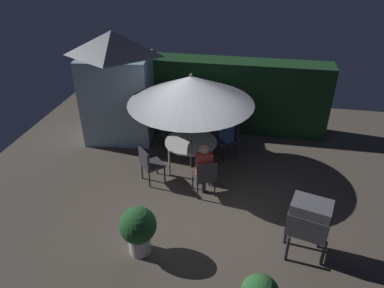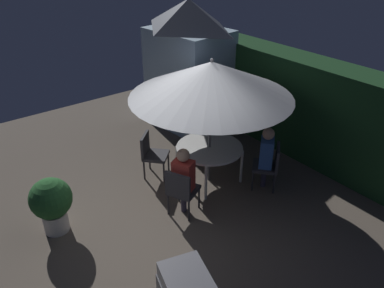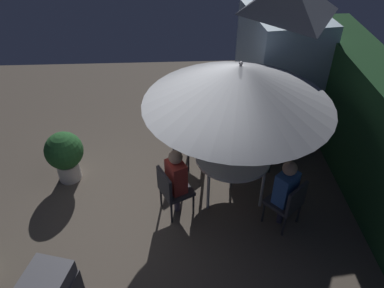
{
  "view_description": "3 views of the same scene",
  "coord_description": "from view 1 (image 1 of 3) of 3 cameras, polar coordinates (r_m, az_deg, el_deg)",
  "views": [
    {
      "loc": [
        1.09,
        -6.22,
        5.08
      ],
      "look_at": [
        -0.16,
        0.61,
        0.99
      ],
      "focal_mm": 33.08,
      "sensor_mm": 36.0,
      "label": 1
    },
    {
      "loc": [
        4.44,
        -2.92,
        4.33
      ],
      "look_at": [
        -0.48,
        0.87,
        0.82
      ],
      "focal_mm": 35.26,
      "sensor_mm": 36.0,
      "label": 2
    },
    {
      "loc": [
        4.68,
        0.2,
        4.85
      ],
      "look_at": [
        -0.2,
        0.44,
        1.09
      ],
      "focal_mm": 36.02,
      "sensor_mm": 36.0,
      "label": 3
    }
  ],
  "objects": [
    {
      "name": "patio_table",
      "position": [
        8.67,
        -0.17,
        0.13
      ],
      "size": [
        1.27,
        1.27,
        0.75
      ],
      "color": "white",
      "rests_on": "ground"
    },
    {
      "name": "chair_near_shed",
      "position": [
        7.83,
        2.1,
        -5.12
      ],
      "size": [
        0.62,
        0.62,
        0.9
      ],
      "color": "#38383D",
      "rests_on": "ground"
    },
    {
      "name": "person_in_blue",
      "position": [
        9.14,
        5.63,
        2.3
      ],
      "size": [
        0.4,
        0.41,
        1.26
      ],
      "color": "#3866B2",
      "rests_on": "ground"
    },
    {
      "name": "person_in_red",
      "position": [
        7.75,
        1.95,
        -3.18
      ],
      "size": [
        0.41,
        0.36,
        1.26
      ],
      "color": "#CC3D33",
      "rests_on": "ground"
    },
    {
      "name": "chair_far_side",
      "position": [
        9.31,
        5.98,
        1.0
      ],
      "size": [
        0.65,
        0.65,
        0.9
      ],
      "color": "#38383D",
      "rests_on": "ground"
    },
    {
      "name": "patio_umbrella",
      "position": [
        8.05,
        -0.18,
        8.76
      ],
      "size": [
        2.92,
        2.92,
        2.47
      ],
      "color": "#4C4C51",
      "rests_on": "ground"
    },
    {
      "name": "chair_toward_hedge",
      "position": [
        9.63,
        -3.48,
        2.18
      ],
      "size": [
        0.65,
        0.65,
        0.9
      ],
      "color": "#38383D",
      "rests_on": "ground"
    },
    {
      "name": "ground_plane",
      "position": [
        8.1,
        0.33,
        -8.32
      ],
      "size": [
        11.0,
        11.0,
        0.0
      ],
      "primitive_type": "plane",
      "color": "brown"
    },
    {
      "name": "chair_toward_house",
      "position": [
        8.3,
        -6.9,
        -3.08
      ],
      "size": [
        0.65,
        0.65,
        0.9
      ],
      "color": "#38383D",
      "rests_on": "ground"
    },
    {
      "name": "bbq_grill",
      "position": [
        6.59,
        18.39,
        -11.35
      ],
      "size": [
        0.81,
        0.67,
        1.2
      ],
      "color": "#47474C",
      "rests_on": "ground"
    },
    {
      "name": "potted_plant_by_shed",
      "position": [
        6.57,
        -8.67,
        -13.28
      ],
      "size": [
        0.67,
        0.67,
        0.98
      ],
      "color": "silver",
      "rests_on": "ground"
    },
    {
      "name": "garden_shed",
      "position": [
        9.98,
        -11.95,
        9.11
      ],
      "size": [
        2.08,
        1.67,
        3.04
      ],
      "color": "#9EBCD1",
      "rests_on": "ground"
    },
    {
      "name": "hedge_backdrop",
      "position": [
        10.58,
        3.71,
        8.02
      ],
      "size": [
        6.49,
        0.81,
        2.09
      ],
      "color": "#193D1E",
      "rests_on": "ground"
    }
  ]
}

